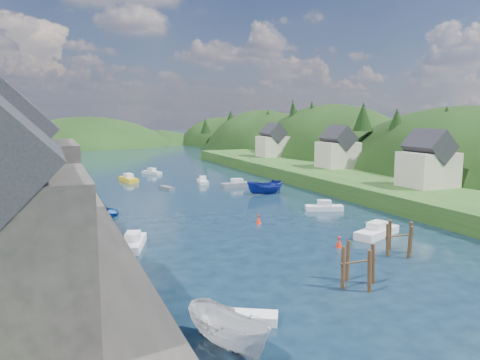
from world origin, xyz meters
name	(u,v)px	position (x,y,z in m)	size (l,w,h in m)	color
ground	(194,186)	(0.00, 50.00, 0.00)	(600.00, 600.00, 0.00)	black
hillside_right	(330,191)	(45.00, 75.00, -7.41)	(36.00, 245.56, 48.00)	black
far_hills	(114,170)	(1.22, 174.01, -10.80)	(103.00, 68.00, 44.00)	black
hill_trees	(173,123)	(0.11, 65.14, 11.13)	(90.41, 148.66, 12.47)	black
quay_left	(51,232)	(-24.00, 20.00, 1.00)	(12.00, 110.00, 2.00)	#2D2B28
quayside_buildings	(17,195)	(-26.00, 6.39, 7.09)	(8.00, 35.84, 12.90)	#2D2B28
boat_sheds	(33,170)	(-26.00, 39.00, 5.27)	(7.00, 21.00, 7.50)	#2D2D30
terrace_right	(343,180)	(25.00, 40.00, 1.20)	(16.00, 120.00, 2.40)	#234719
right_bank_cottages	(333,150)	(28.00, 48.33, 5.84)	(9.00, 59.24, 8.41)	beige
piling_cluster_near	(358,269)	(-2.68, -2.17, 1.30)	(3.24, 3.02, 3.75)	#382314
piling_cluster_far	(399,241)	(5.75, 3.11, 1.21)	(3.18, 2.97, 3.56)	#382314
channel_buoy_near	(339,242)	(1.92, 7.12, 0.48)	(0.70, 0.70, 1.10)	red
channel_buoy_far	(258,220)	(-1.25, 19.13, 0.48)	(0.70, 0.70, 1.10)	red
moored_boats	(233,213)	(-3.03, 22.71, 0.72)	(32.04, 87.99, 2.44)	silver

